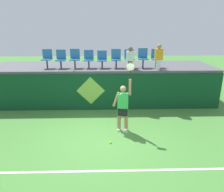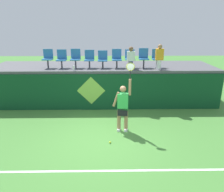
{
  "view_description": "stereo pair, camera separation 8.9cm",
  "coord_description": "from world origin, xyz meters",
  "px_view_note": "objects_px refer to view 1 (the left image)",
  "views": [
    {
      "loc": [
        0.16,
        -6.64,
        3.81
      ],
      "look_at": [
        0.38,
        1.01,
        1.25
      ],
      "focal_mm": 35.3,
      "sensor_mm": 36.0,
      "label": 1
    },
    {
      "loc": [
        0.25,
        -6.64,
        3.81
      ],
      "look_at": [
        0.38,
        1.01,
        1.25
      ],
      "focal_mm": 35.3,
      "sensor_mm": 36.0,
      "label": 2
    }
  ],
  "objects_px": {
    "stadium_chair_1": "(61,58)",
    "stadium_chair_2": "(75,58)",
    "water_bottle": "(73,68)",
    "stadium_chair_4": "(102,59)",
    "tennis_player": "(123,106)",
    "stadium_chair_3": "(89,58)",
    "stadium_chair_5": "(116,58)",
    "stadium_chair_8": "(156,57)",
    "spectator_1": "(130,58)",
    "stadium_chair_7": "(143,57)",
    "tennis_ball": "(110,142)",
    "stadium_chair_6": "(129,57)",
    "stadium_chair_0": "(47,58)",
    "spectator_0": "(159,56)"
  },
  "relations": [
    {
      "from": "stadium_chair_0",
      "to": "stadium_chair_8",
      "type": "relative_size",
      "value": 1.01
    },
    {
      "from": "stadium_chair_1",
      "to": "stadium_chair_4",
      "type": "xyz_separation_m",
      "value": [
        1.9,
        -0.0,
        -0.03
      ]
    },
    {
      "from": "stadium_chair_5",
      "to": "spectator_1",
      "type": "xyz_separation_m",
      "value": [
        0.61,
        -0.41,
        0.06
      ]
    },
    {
      "from": "water_bottle",
      "to": "stadium_chair_8",
      "type": "distance_m",
      "value": 3.87
    },
    {
      "from": "stadium_chair_6",
      "to": "stadium_chair_7",
      "type": "bearing_deg",
      "value": 0.53
    },
    {
      "from": "stadium_chair_5",
      "to": "stadium_chair_6",
      "type": "height_order",
      "value": "stadium_chair_5"
    },
    {
      "from": "tennis_ball",
      "to": "stadium_chair_6",
      "type": "height_order",
      "value": "stadium_chair_6"
    },
    {
      "from": "tennis_ball",
      "to": "stadium_chair_5",
      "type": "xyz_separation_m",
      "value": [
        0.35,
        3.83,
        2.23
      ]
    },
    {
      "from": "tennis_player",
      "to": "spectator_0",
      "type": "bearing_deg",
      "value": 54.12
    },
    {
      "from": "stadium_chair_3",
      "to": "stadium_chair_5",
      "type": "height_order",
      "value": "stadium_chair_5"
    },
    {
      "from": "stadium_chair_1",
      "to": "spectator_0",
      "type": "xyz_separation_m",
      "value": [
        4.44,
        -0.48,
        0.13
      ]
    },
    {
      "from": "tennis_player",
      "to": "stadium_chair_0",
      "type": "distance_m",
      "value": 4.6
    },
    {
      "from": "stadium_chair_6",
      "to": "stadium_chair_3",
      "type": "bearing_deg",
      "value": 179.88
    },
    {
      "from": "stadium_chair_1",
      "to": "water_bottle",
      "type": "bearing_deg",
      "value": -45.86
    },
    {
      "from": "stadium_chair_5",
      "to": "stadium_chair_7",
      "type": "distance_m",
      "value": 1.26
    },
    {
      "from": "spectator_1",
      "to": "spectator_0",
      "type": "bearing_deg",
      "value": -3.13
    },
    {
      "from": "stadium_chair_3",
      "to": "stadium_chair_4",
      "type": "height_order",
      "value": "stadium_chair_3"
    },
    {
      "from": "tennis_player",
      "to": "stadium_chair_5",
      "type": "distance_m",
      "value": 3.19
    },
    {
      "from": "tennis_ball",
      "to": "stadium_chair_7",
      "type": "height_order",
      "value": "stadium_chair_7"
    },
    {
      "from": "stadium_chair_7",
      "to": "stadium_chair_8",
      "type": "xyz_separation_m",
      "value": [
        0.62,
        -0.0,
        -0.02
      ]
    },
    {
      "from": "stadium_chair_4",
      "to": "stadium_chair_7",
      "type": "distance_m",
      "value": 1.91
    },
    {
      "from": "stadium_chair_2",
      "to": "stadium_chair_3",
      "type": "distance_m",
      "value": 0.64
    },
    {
      "from": "stadium_chair_5",
      "to": "stadium_chair_8",
      "type": "relative_size",
      "value": 1.0
    },
    {
      "from": "stadium_chair_3",
      "to": "spectator_0",
      "type": "xyz_separation_m",
      "value": [
        3.15,
        -0.48,
        0.14
      ]
    },
    {
      "from": "stadium_chair_6",
      "to": "water_bottle",
      "type": "bearing_deg",
      "value": -165.53
    },
    {
      "from": "water_bottle",
      "to": "tennis_player",
      "type": "bearing_deg",
      "value": -47.87
    },
    {
      "from": "stadium_chair_3",
      "to": "stadium_chair_7",
      "type": "height_order",
      "value": "stadium_chair_7"
    },
    {
      "from": "stadium_chair_2",
      "to": "stadium_chair_1",
      "type": "bearing_deg",
      "value": -179.99
    },
    {
      "from": "stadium_chair_7",
      "to": "stadium_chair_6",
      "type": "bearing_deg",
      "value": -179.47
    },
    {
      "from": "stadium_chair_5",
      "to": "stadium_chair_7",
      "type": "xyz_separation_m",
      "value": [
        1.26,
        -0.0,
        0.03
      ]
    },
    {
      "from": "tennis_player",
      "to": "stadium_chair_3",
      "type": "height_order",
      "value": "stadium_chair_3"
    },
    {
      "from": "water_bottle",
      "to": "stadium_chair_4",
      "type": "xyz_separation_m",
      "value": [
        1.27,
        0.66,
        0.32
      ]
    },
    {
      "from": "stadium_chair_5",
      "to": "stadium_chair_6",
      "type": "relative_size",
      "value": 1.03
    },
    {
      "from": "water_bottle",
      "to": "stadium_chair_7",
      "type": "distance_m",
      "value": 3.27
    },
    {
      "from": "tennis_ball",
      "to": "spectator_1",
      "type": "height_order",
      "value": "spectator_1"
    },
    {
      "from": "stadium_chair_0",
      "to": "stadium_chair_7",
      "type": "xyz_separation_m",
      "value": [
        4.45,
        0.0,
        0.01
      ]
    },
    {
      "from": "tennis_ball",
      "to": "stadium_chair_0",
      "type": "height_order",
      "value": "stadium_chair_0"
    },
    {
      "from": "water_bottle",
      "to": "stadium_chair_1",
      "type": "distance_m",
      "value": 0.98
    },
    {
      "from": "stadium_chair_5",
      "to": "stadium_chair_8",
      "type": "xyz_separation_m",
      "value": [
        1.88,
        -0.0,
        0.01
      ]
    },
    {
      "from": "stadium_chair_5",
      "to": "stadium_chair_0",
      "type": "bearing_deg",
      "value": -179.93
    },
    {
      "from": "stadium_chair_8",
      "to": "spectator_1",
      "type": "height_order",
      "value": "spectator_1"
    },
    {
      "from": "stadium_chair_1",
      "to": "stadium_chair_2",
      "type": "relative_size",
      "value": 0.97
    },
    {
      "from": "water_bottle",
      "to": "stadium_chair_5",
      "type": "xyz_separation_m",
      "value": [
        1.92,
        0.66,
        0.36
      ]
    },
    {
      "from": "stadium_chair_1",
      "to": "spectator_0",
      "type": "bearing_deg",
      "value": -6.15
    },
    {
      "from": "stadium_chair_5",
      "to": "stadium_chair_6",
      "type": "xyz_separation_m",
      "value": [
        0.61,
        -0.01,
        0.01
      ]
    },
    {
      "from": "stadium_chair_1",
      "to": "stadium_chair_3",
      "type": "bearing_deg",
      "value": -0.06
    },
    {
      "from": "stadium_chair_7",
      "to": "stadium_chair_0",
      "type": "bearing_deg",
      "value": -179.96
    },
    {
      "from": "water_bottle",
      "to": "stadium_chair_2",
      "type": "distance_m",
      "value": 0.76
    },
    {
      "from": "stadium_chair_0",
      "to": "stadium_chair_8",
      "type": "distance_m",
      "value": 5.07
    },
    {
      "from": "stadium_chair_4",
      "to": "spectator_1",
      "type": "distance_m",
      "value": 1.34
    }
  ]
}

